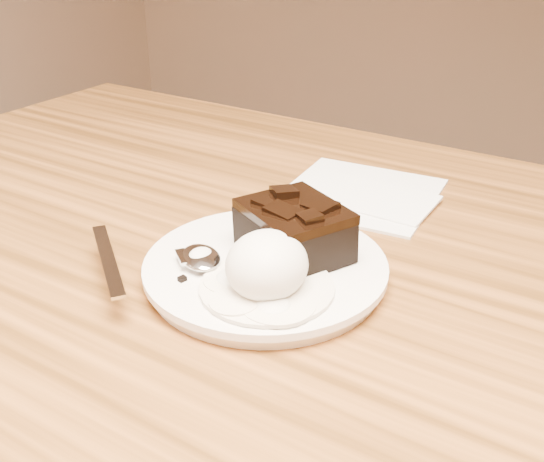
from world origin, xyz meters
The scene contains 8 objects.
plate centered at (-0.02, 0.01, 0.76)m, with size 0.20×0.20×0.02m, color white.
brownie centered at (-0.01, 0.03, 0.79)m, with size 0.08×0.07×0.04m, color black.
ice_cream_scoop centered at (0.00, -0.02, 0.79)m, with size 0.06×0.06×0.05m, color white.
melt_puddle centered at (0.00, -0.02, 0.77)m, with size 0.10×0.10×0.00m, color silver.
spoon centered at (-0.07, -0.02, 0.77)m, with size 0.03×0.18×0.01m, color silver, non-canonical shape.
napkin centered at (-0.03, 0.21, 0.75)m, with size 0.15×0.15×0.01m, color white.
crumb_a centered at (-0.06, -0.05, 0.77)m, with size 0.01×0.01×0.00m, color black.
crumb_b centered at (0.01, 0.01, 0.77)m, with size 0.01×0.01×0.00m, color black.
Camera 1 is at (0.22, -0.36, 1.03)m, focal length 42.00 mm.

